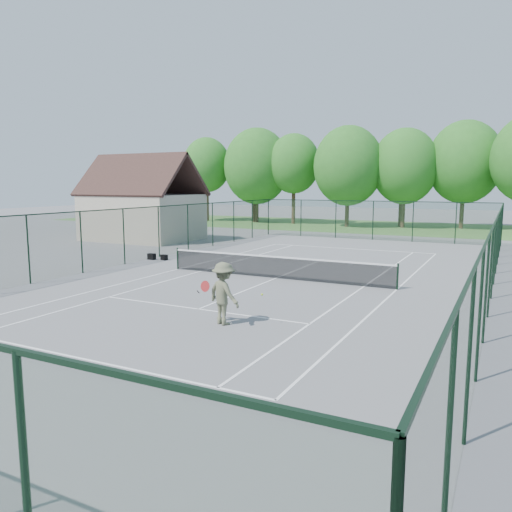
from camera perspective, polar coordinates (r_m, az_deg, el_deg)
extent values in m
plane|color=slate|center=(23.01, 2.26, -2.57)|extent=(140.00, 140.00, 0.00)
cube|color=#50833A|center=(51.59, 16.37, 3.13)|extent=(80.00, 16.00, 0.01)
cube|color=white|center=(34.04, 10.67, 0.83)|extent=(10.97, 0.08, 0.01)
cube|color=white|center=(13.51, -19.76, -10.87)|extent=(10.97, 0.08, 0.01)
cube|color=white|center=(28.87, 7.59, -0.41)|extent=(8.23, 0.08, 0.01)
cube|color=white|center=(17.54, -6.57, -6.04)|extent=(8.23, 0.08, 0.01)
cube|color=white|center=(21.36, 15.78, -3.72)|extent=(0.08, 23.77, 0.01)
cube|color=white|center=(25.75, -8.89, -1.49)|extent=(0.08, 23.77, 0.01)
cube|color=white|center=(21.65, 12.22, -3.43)|extent=(0.08, 23.77, 0.01)
cube|color=white|center=(24.98, -6.34, -1.74)|extent=(0.08, 23.77, 0.01)
cube|color=white|center=(23.01, 2.26, -2.56)|extent=(0.08, 12.80, 0.01)
cylinder|color=black|center=(25.67, -8.95, -0.28)|extent=(0.08, 0.08, 1.10)
cylinder|color=black|center=(21.25, 15.88, -2.28)|extent=(0.08, 0.08, 1.10)
cube|color=black|center=(22.92, 2.27, -1.34)|extent=(11.00, 0.02, 0.96)
cube|color=white|center=(22.85, 2.28, -0.10)|extent=(11.00, 0.05, 0.07)
cube|color=#1B3B23|center=(39.78, 13.22, 3.98)|extent=(18.00, 0.02, 3.00)
cube|color=#1B3B23|center=(20.73, 25.50, -0.37)|extent=(0.02, 36.00, 3.00)
cube|color=#1B3B23|center=(27.74, -14.86, 2.15)|extent=(0.02, 36.00, 3.00)
cube|color=black|center=(39.70, 13.29, 6.13)|extent=(18.00, 0.05, 0.05)
cube|color=black|center=(20.58, 25.76, 3.77)|extent=(0.05, 36.00, 0.05)
cube|color=black|center=(27.63, -14.98, 5.24)|extent=(0.05, 36.00, 0.05)
cube|color=beige|center=(39.83, -12.82, 4.35)|extent=(8.00, 6.00, 3.50)
cube|color=#412923|center=(40.92, -11.61, 9.05)|extent=(8.60, 3.27, 3.27)
cube|color=#412923|center=(38.61, -14.41, 9.01)|extent=(8.60, 3.27, 3.27)
cylinder|color=#493423|center=(56.85, -0.18, 6.02)|extent=(0.40, 0.40, 4.20)
ellipsoid|color=#337F28|center=(56.83, -0.18, 9.95)|extent=(6.40, 6.40, 7.40)
cylinder|color=#493423|center=(51.46, 16.47, 5.45)|extent=(0.40, 0.40, 4.20)
ellipsoid|color=#337F28|center=(51.44, 16.65, 9.79)|extent=(6.40, 6.40, 7.40)
cube|color=black|center=(29.25, -11.84, -0.06)|extent=(0.46, 0.29, 0.35)
cube|color=black|center=(28.95, -10.45, -0.15)|extent=(0.44, 0.33, 0.31)
imported|color=#606347|center=(15.43, -3.70, -4.29)|extent=(1.43, 1.12, 1.94)
sphere|color=#B1DA23|center=(15.25, 0.69, -4.42)|extent=(0.07, 0.07, 0.07)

